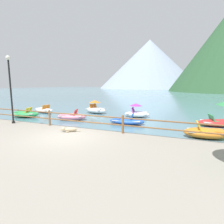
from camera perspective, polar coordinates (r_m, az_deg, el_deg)
ground_plane at (r=47.54m, az=15.91°, el=5.00°), size 200.00×200.00×0.00m
promenade_dock at (r=7.79m, az=-23.80°, el=-12.61°), size 28.00×8.00×0.40m
dock_railing at (r=10.40m, az=-9.09°, el=-2.17°), size 23.92×0.12×0.95m
lamp_post at (r=13.29m, az=-29.29°, el=7.83°), size 0.28×0.28×4.28m
dog_resting at (r=10.05m, az=-13.25°, el=-5.36°), size 0.96×0.61×0.26m
pedal_boat_0 at (r=17.88m, az=-25.61°, el=-0.56°), size 2.72×1.95×0.88m
pedal_boat_1 at (r=11.24m, az=27.25°, el=-5.79°), size 2.36×1.32×0.88m
pedal_boat_2 at (r=13.49m, az=4.63°, el=-2.73°), size 2.73×1.61×0.81m
pedal_boat_3 at (r=15.32m, az=-12.61°, el=-1.36°), size 2.64×1.88×0.87m
pedal_boat_4 at (r=14.74m, az=29.97°, el=-2.88°), size 2.70×1.84×0.82m
pedal_boat_5 at (r=18.47m, az=-5.14°, el=0.99°), size 2.70×1.88×1.28m
pedal_boat_6 at (r=20.00m, az=-20.52°, el=0.58°), size 2.47×1.59×0.83m
pedal_boat_7 at (r=16.32m, az=7.81°, el=-0.20°), size 2.36×1.45×1.22m
distant_peak at (r=120.46m, az=11.59°, el=14.42°), size 62.18×62.18×29.82m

